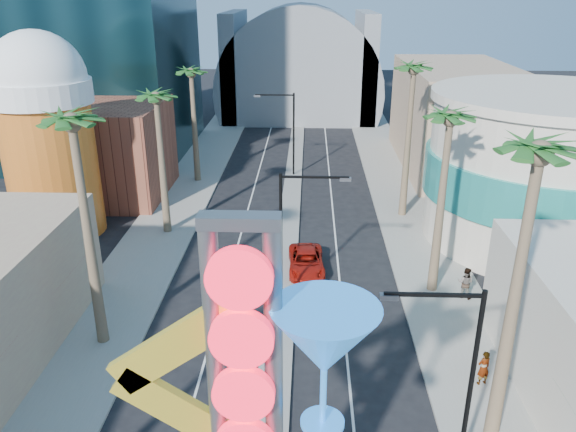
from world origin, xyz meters
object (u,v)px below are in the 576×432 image
object	(u,v)px
pedestrian_a	(484,368)
pedestrian_b	(465,283)
neon_sign	(279,412)
red_pickup	(306,262)

from	to	relation	value
pedestrian_a	pedestrian_b	bearing A→B (deg)	-118.30
neon_sign	red_pickup	distance (m)	22.33
neon_sign	red_pickup	size ratio (longest dim) A/B	2.60
pedestrian_b	neon_sign	bearing A→B (deg)	89.96
neon_sign	pedestrian_b	bearing A→B (deg)	61.43
red_pickup	pedestrian_a	size ratio (longest dim) A/B	2.78
pedestrian_b	pedestrian_a	bearing A→B (deg)	110.20
neon_sign	red_pickup	world-z (taller)	neon_sign
neon_sign	red_pickup	xyz separation A→B (m)	(0.58, 21.32, -6.64)
neon_sign	pedestrian_a	world-z (taller)	neon_sign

